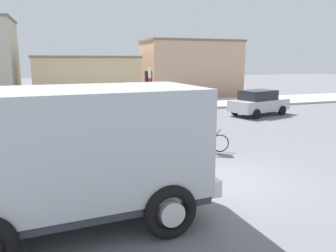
{
  "coord_description": "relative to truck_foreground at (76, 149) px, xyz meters",
  "views": [
    {
      "loc": [
        -4.51,
        -7.91,
        3.44
      ],
      "look_at": [
        -1.04,
        2.5,
        1.2
      ],
      "focal_mm": 34.44,
      "sensor_mm": 36.0,
      "label": 1
    }
  ],
  "objects": [
    {
      "name": "ground_plane",
      "position": [
        4.29,
        1.26,
        -1.67
      ],
      "size": [
        120.0,
        120.0,
        0.0
      ],
      "primitive_type": "plane",
      "color": "slate"
    },
    {
      "name": "sidewalk_far",
      "position": [
        4.29,
        16.6,
        -1.59
      ],
      "size": [
        80.0,
        5.0,
        0.16
      ],
      "primitive_type": "cube",
      "color": "#ADADA8",
      "rests_on": "ground"
    },
    {
      "name": "truck_foreground",
      "position": [
        0.0,
        0.0,
        0.0
      ],
      "size": [
        5.57,
        3.1,
        2.9
      ],
      "color": "#B2B7BC",
      "rests_on": "ground"
    },
    {
      "name": "cyclist",
      "position": [
        4.94,
        4.19,
        -0.8
      ],
      "size": [
        1.64,
        0.72,
        1.72
      ],
      "color": "black",
      "rests_on": "ground"
    },
    {
      "name": "traffic_light_pole",
      "position": [
        2.95,
        5.07,
        0.4
      ],
      "size": [
        0.24,
        0.43,
        3.2
      ],
      "color": "red",
      "rests_on": "ground"
    },
    {
      "name": "car_red_near",
      "position": [
        11.67,
        10.8,
        -0.85
      ],
      "size": [
        4.32,
        2.76,
        1.6
      ],
      "color": "#B7B7BC",
      "rests_on": "ground"
    },
    {
      "name": "car_white_mid",
      "position": [
        1.76,
        11.84,
        -0.85
      ],
      "size": [
        4.21,
        2.33,
        1.6
      ],
      "color": "#1E2328",
      "rests_on": "ground"
    },
    {
      "name": "pedestrian_near_kerb",
      "position": [
        2.46,
        10.96,
        -0.82
      ],
      "size": [
        0.34,
        0.22,
        1.62
      ],
      "color": "#2D334C",
      "rests_on": "ground"
    },
    {
      "name": "building_mid_block",
      "position": [
        2.04,
        22.98,
        0.24
      ],
      "size": [
        8.79,
        5.84,
        3.81
      ],
      "color": "#D1B284",
      "rests_on": "ground"
    },
    {
      "name": "building_corner_right",
      "position": [
        12.01,
        23.14,
        1.01
      ],
      "size": [
        9.09,
        5.54,
        5.34
      ],
      "color": "tan",
      "rests_on": "ground"
    }
  ]
}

